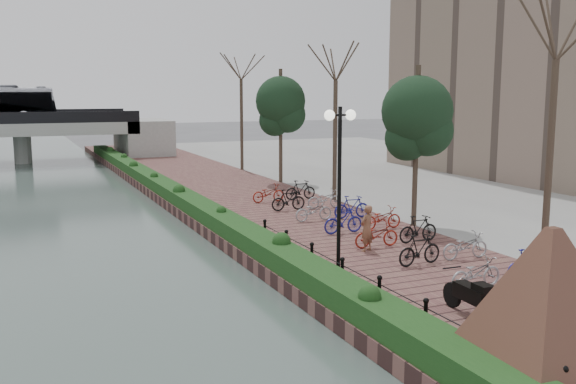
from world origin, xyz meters
TOP-DOWN VIEW (x-y plane):
  - ground at (0.00, 0.00)m, footprint 220.00×220.00m
  - promenade at (4.00, 17.50)m, footprint 8.00×75.00m
  - inland_pavement at (20.00, 17.50)m, footprint 24.00×75.00m
  - hedge at (0.60, 20.00)m, footprint 1.10×56.00m
  - chain_fence at (1.40, 2.00)m, footprint 0.10×14.10m
  - granite_monument at (2.09, -3.91)m, footprint 5.64×5.64m
  - lamppost at (1.83, 4.05)m, footprint 1.02×0.32m
  - motorcycle at (2.98, -0.61)m, footprint 0.61×1.75m
  - pedestrian at (4.00, 6.04)m, footprint 0.69×0.59m
  - bicycle_parking at (5.49, 8.90)m, footprint 2.40×17.32m
  - street_trees at (8.00, 12.68)m, footprint 3.20×37.12m

SIDE VIEW (x-z plane):
  - ground at x=0.00m, z-range 0.00..0.00m
  - promenade at x=4.00m, z-range 0.00..0.50m
  - inland_pavement at x=20.00m, z-range 0.00..0.50m
  - hedge at x=0.60m, z-range 0.50..1.10m
  - chain_fence at x=1.40m, z-range 0.50..1.20m
  - bicycle_parking at x=5.49m, z-range 0.47..1.47m
  - motorcycle at x=2.98m, z-range 0.50..1.58m
  - pedestrian at x=4.00m, z-range 0.50..2.11m
  - granite_monument at x=2.09m, z-range 0.52..3.46m
  - street_trees at x=8.00m, z-range 0.29..7.09m
  - lamppost at x=1.83m, z-range 1.60..6.62m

